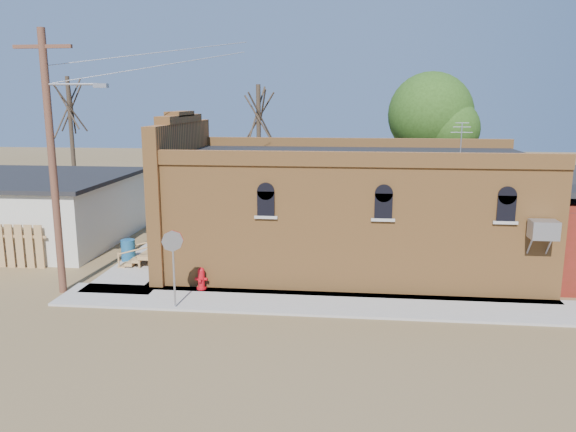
# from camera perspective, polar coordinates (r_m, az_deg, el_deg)

# --- Properties ---
(ground) EXTENTS (120.00, 120.00, 0.00)m
(ground) POSITION_cam_1_polar(r_m,az_deg,el_deg) (18.19, 0.07, -9.88)
(ground) COLOR brown
(ground) RESTS_ON ground
(sidewalk_south) EXTENTS (19.00, 2.20, 0.08)m
(sidewalk_south) POSITION_cam_1_polar(r_m,az_deg,el_deg) (18.93, 4.94, -8.91)
(sidewalk_south) COLOR #9E9991
(sidewalk_south) RESTS_ON ground
(sidewalk_west) EXTENTS (2.60, 10.00, 0.08)m
(sidewalk_west) POSITION_cam_1_polar(r_m,az_deg,el_deg) (25.11, -12.91, -3.96)
(sidewalk_west) COLOR #9E9991
(sidewalk_west) RESTS_ON ground
(brick_bar) EXTENTS (16.40, 7.97, 6.30)m
(brick_bar) POSITION_cam_1_polar(r_m,az_deg,el_deg) (22.74, 5.67, 0.61)
(brick_bar) COLOR #AA6C33
(brick_bar) RESTS_ON ground
(utility_pole) EXTENTS (3.12, 0.26, 9.00)m
(utility_pole) POSITION_cam_1_polar(r_m,az_deg,el_deg) (20.67, -22.72, 5.47)
(utility_pole) COLOR #512D20
(utility_pole) RESTS_ON ground
(tree_bare_near) EXTENTS (2.80, 2.80, 7.65)m
(tree_bare_near) POSITION_cam_1_polar(r_m,az_deg,el_deg) (30.21, -3.02, 10.31)
(tree_bare_near) COLOR #423325
(tree_bare_near) RESTS_ON ground
(tree_bare_far) EXTENTS (2.80, 2.80, 8.16)m
(tree_bare_far) POSITION_cam_1_polar(r_m,az_deg,el_deg) (34.63, -21.33, 10.38)
(tree_bare_far) COLOR #423325
(tree_bare_far) RESTS_ON ground
(tree_leafy) EXTENTS (4.40, 4.40, 8.15)m
(tree_leafy) POSITION_cam_1_polar(r_m,az_deg,el_deg) (30.62, 14.28, 9.94)
(tree_leafy) COLOR #423325
(tree_leafy) RESTS_ON ground
(fire_hydrant) EXTENTS (0.46, 0.44, 0.80)m
(fire_hydrant) POSITION_cam_1_polar(r_m,az_deg,el_deg) (20.28, -8.80, -6.30)
(fire_hydrant) COLOR #B50A12
(fire_hydrant) RESTS_ON sidewalk_south
(stop_sign) EXTENTS (0.63, 0.40, 2.56)m
(stop_sign) POSITION_cam_1_polar(r_m,az_deg,el_deg) (18.30, -11.62, -3.25)
(stop_sign) COLOR #9A999E
(stop_sign) RESTS_ON sidewalk_south
(trash_barrel) EXTENTS (0.64, 0.64, 0.89)m
(trash_barrel) POSITION_cam_1_polar(r_m,az_deg,el_deg) (24.46, -15.92, -3.36)
(trash_barrel) COLOR #19507E
(trash_barrel) RESTS_ON sidewalk_west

